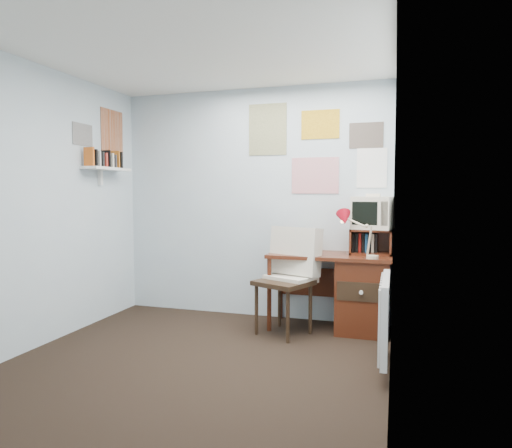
{
  "coord_description": "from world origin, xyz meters",
  "views": [
    {
      "loc": [
        1.52,
        -3.05,
        1.37
      ],
      "look_at": [
        0.28,
        1.0,
        1.08
      ],
      "focal_mm": 32.0,
      "sensor_mm": 36.0,
      "label": 1
    }
  ],
  "objects_px": {
    "radiator": "(385,316)",
    "desk_lamp": "(373,237)",
    "desk_chair": "(284,283)",
    "tv_riser": "(371,242)",
    "desk": "(357,291)",
    "wall_shelf": "(107,169)",
    "crt_tv": "(373,211)"
  },
  "relations": [
    {
      "from": "desk",
      "to": "wall_shelf",
      "type": "xyz_separation_m",
      "value": [
        -2.57,
        -0.38,
        1.21
      ]
    },
    {
      "from": "desk_lamp",
      "to": "wall_shelf",
      "type": "bearing_deg",
      "value": -161.76
    },
    {
      "from": "desk",
      "to": "desk_chair",
      "type": "height_order",
      "value": "desk_chair"
    },
    {
      "from": "desk",
      "to": "tv_riser",
      "type": "relative_size",
      "value": 3.0
    },
    {
      "from": "tv_riser",
      "to": "wall_shelf",
      "type": "distance_m",
      "value": 2.83
    },
    {
      "from": "desk",
      "to": "crt_tv",
      "type": "height_order",
      "value": "crt_tv"
    },
    {
      "from": "wall_shelf",
      "to": "tv_riser",
      "type": "bearing_deg",
      "value": 10.32
    },
    {
      "from": "crt_tv",
      "to": "wall_shelf",
      "type": "xyz_separation_m",
      "value": [
        -2.7,
        -0.51,
        0.43
      ]
    },
    {
      "from": "wall_shelf",
      "to": "desk_chair",
      "type": "bearing_deg",
      "value": 2.26
    },
    {
      "from": "desk_lamp",
      "to": "wall_shelf",
      "type": "xyz_separation_m",
      "value": [
        -2.72,
        -0.17,
        0.66
      ]
    },
    {
      "from": "desk_lamp",
      "to": "radiator",
      "type": "height_order",
      "value": "desk_lamp"
    },
    {
      "from": "desk_chair",
      "to": "radiator",
      "type": "bearing_deg",
      "value": -8.66
    },
    {
      "from": "radiator",
      "to": "crt_tv",
      "type": "bearing_deg",
      "value": 98.36
    },
    {
      "from": "desk_lamp",
      "to": "tv_riser",
      "type": "xyz_separation_m",
      "value": [
        -0.03,
        0.32,
        -0.07
      ]
    },
    {
      "from": "desk_chair",
      "to": "crt_tv",
      "type": "bearing_deg",
      "value": 52.84
    },
    {
      "from": "desk_lamp",
      "to": "radiator",
      "type": "xyz_separation_m",
      "value": [
        0.14,
        -0.72,
        -0.54
      ]
    },
    {
      "from": "desk_chair",
      "to": "desk_lamp",
      "type": "height_order",
      "value": "desk_lamp"
    },
    {
      "from": "desk",
      "to": "desk_lamp",
      "type": "height_order",
      "value": "desk_lamp"
    },
    {
      "from": "tv_riser",
      "to": "desk",
      "type": "bearing_deg",
      "value": -137.04
    },
    {
      "from": "desk",
      "to": "desk_lamp",
      "type": "relative_size",
      "value": 3.02
    },
    {
      "from": "desk",
      "to": "radiator",
      "type": "relative_size",
      "value": 1.5
    },
    {
      "from": "desk_chair",
      "to": "desk",
      "type": "bearing_deg",
      "value": 48.84
    },
    {
      "from": "radiator",
      "to": "wall_shelf",
      "type": "distance_m",
      "value": 3.15
    },
    {
      "from": "desk_chair",
      "to": "crt_tv",
      "type": "xyz_separation_m",
      "value": [
        0.8,
        0.44,
        0.68
      ]
    },
    {
      "from": "radiator",
      "to": "desk_lamp",
      "type": "bearing_deg",
      "value": 100.82
    },
    {
      "from": "wall_shelf",
      "to": "desk_lamp",
      "type": "bearing_deg",
      "value": 3.57
    },
    {
      "from": "desk_chair",
      "to": "desk_lamp",
      "type": "distance_m",
      "value": 0.94
    },
    {
      "from": "crt_tv",
      "to": "wall_shelf",
      "type": "distance_m",
      "value": 2.79
    },
    {
      "from": "radiator",
      "to": "wall_shelf",
      "type": "xyz_separation_m",
      "value": [
        -2.86,
        0.55,
        1.2
      ]
    },
    {
      "from": "tv_riser",
      "to": "crt_tv",
      "type": "bearing_deg",
      "value": 54.45
    },
    {
      "from": "tv_riser",
      "to": "radiator",
      "type": "bearing_deg",
      "value": -80.72
    },
    {
      "from": "tv_riser",
      "to": "wall_shelf",
      "type": "relative_size",
      "value": 0.65
    }
  ]
}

